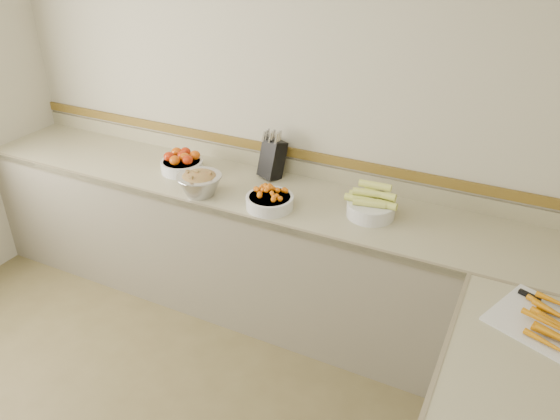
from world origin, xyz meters
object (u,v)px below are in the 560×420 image
at_px(tomato_bowl, 182,163).
at_px(cherry_tomato_bowl, 270,200).
at_px(rhubarb_bowl, 200,183).
at_px(corn_bowl, 371,205).
at_px(cutting_board, 551,324).
at_px(knife_block, 272,158).

xyz_separation_m(tomato_bowl, cherry_tomato_bowl, (0.75, -0.19, -0.01)).
bearing_deg(rhubarb_bowl, tomato_bowl, 142.07).
height_order(corn_bowl, cutting_board, corn_bowl).
relative_size(corn_bowl, rhubarb_bowl, 1.10).
relative_size(tomato_bowl, cherry_tomato_bowl, 1.00).
bearing_deg(corn_bowl, tomato_bowl, 179.24).
bearing_deg(cutting_board, cherry_tomato_bowl, 165.17).
xyz_separation_m(corn_bowl, cutting_board, (0.97, -0.57, -0.05)).
relative_size(knife_block, rhubarb_bowl, 1.18).
bearing_deg(knife_block, corn_bowl, -15.83).
relative_size(corn_bowl, cutting_board, 0.55).
relative_size(cherry_tomato_bowl, rhubarb_bowl, 1.02).
distance_m(rhubarb_bowl, cutting_board, 2.01).
distance_m(knife_block, corn_bowl, 0.76).
bearing_deg(corn_bowl, cherry_tomato_bowl, -163.18).
height_order(cherry_tomato_bowl, corn_bowl, corn_bowl).
height_order(knife_block, cutting_board, knife_block).
relative_size(rhubarb_bowl, cutting_board, 0.50).
bearing_deg(cherry_tomato_bowl, corn_bowl, 16.82).
bearing_deg(corn_bowl, rhubarb_bowl, -168.18).
height_order(knife_block, tomato_bowl, knife_block).
height_order(cherry_tomato_bowl, cutting_board, cherry_tomato_bowl).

